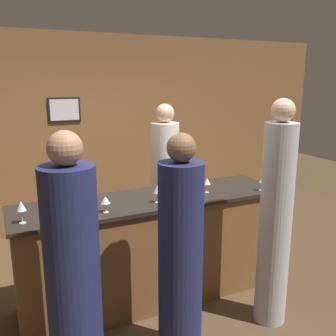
% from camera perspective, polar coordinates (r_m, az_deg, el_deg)
% --- Properties ---
extents(ground_plane, '(14.00, 14.00, 0.00)m').
position_cam_1_polar(ground_plane, '(4.05, -2.22, -18.85)').
color(ground_plane, '#4C3823').
extents(back_wall, '(8.00, 0.08, 2.80)m').
position_cam_1_polar(back_wall, '(5.60, -11.42, 5.30)').
color(back_wall, brown).
rests_on(back_wall, ground_plane).
extents(bar_counter, '(2.64, 0.72, 1.05)m').
position_cam_1_polar(bar_counter, '(3.80, -2.29, -12.09)').
color(bar_counter, brown).
rests_on(bar_counter, ground_plane).
extents(bartender, '(0.34, 0.34, 1.88)m').
position_cam_1_polar(bartender, '(4.61, -0.47, -2.75)').
color(bartender, silver).
rests_on(bartender, ground_plane).
extents(guest_0, '(0.28, 0.28, 2.01)m').
position_cam_1_polar(guest_0, '(3.41, 16.04, -7.79)').
color(guest_0, '#B2B2B7').
rests_on(guest_0, ground_plane).
extents(guest_1, '(0.37, 0.37, 1.85)m').
position_cam_1_polar(guest_1, '(2.72, -14.27, -15.60)').
color(guest_1, '#1E234C').
rests_on(guest_1, ground_plane).
extents(guest_2, '(0.34, 0.34, 1.79)m').
position_cam_1_polar(guest_2, '(2.93, 1.91, -13.52)').
color(guest_2, '#1E234C').
rests_on(guest_2, ground_plane).
extents(wine_bottle_0, '(0.07, 0.07, 0.31)m').
position_cam_1_polar(wine_bottle_0, '(3.71, 3.73, -2.01)').
color(wine_bottle_0, black).
rests_on(wine_bottle_0, bar_counter).
extents(wine_bottle_1, '(0.08, 0.08, 0.29)m').
position_cam_1_polar(wine_bottle_1, '(3.23, -12.16, -4.83)').
color(wine_bottle_1, black).
rests_on(wine_bottle_1, bar_counter).
extents(ice_bucket, '(0.19, 0.19, 0.19)m').
position_cam_1_polar(ice_bucket, '(3.48, -13.32, -3.88)').
color(ice_bucket, silver).
rests_on(ice_bucket, bar_counter).
extents(wine_glass_0, '(0.08, 0.08, 0.14)m').
position_cam_1_polar(wine_glass_0, '(3.22, -9.52, -4.89)').
color(wine_glass_0, silver).
rests_on(wine_glass_0, bar_counter).
extents(wine_glass_1, '(0.08, 0.08, 0.18)m').
position_cam_1_polar(wine_glass_1, '(3.15, -21.48, -5.47)').
color(wine_glass_1, silver).
rests_on(wine_glass_1, bar_counter).
extents(wine_glass_2, '(0.08, 0.08, 0.15)m').
position_cam_1_polar(wine_glass_2, '(3.75, 5.94, -2.05)').
color(wine_glass_2, silver).
rests_on(wine_glass_2, bar_counter).
extents(wine_glass_3, '(0.08, 0.08, 0.17)m').
position_cam_1_polar(wine_glass_3, '(3.42, -1.61, -3.23)').
color(wine_glass_3, silver).
rests_on(wine_glass_3, bar_counter).
extents(wine_glass_4, '(0.06, 0.06, 0.17)m').
position_cam_1_polar(wine_glass_4, '(3.21, -15.23, -4.94)').
color(wine_glass_4, silver).
rests_on(wine_glass_4, bar_counter).
extents(wine_glass_5, '(0.07, 0.07, 0.15)m').
position_cam_1_polar(wine_glass_5, '(3.91, 14.13, -1.79)').
color(wine_glass_5, silver).
rests_on(wine_glass_5, bar_counter).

